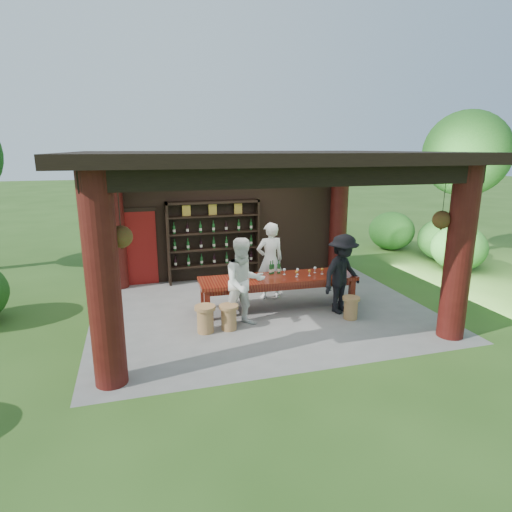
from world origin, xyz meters
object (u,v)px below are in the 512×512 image
object	(u,v)px
guest_man	(342,274)
napkin_basket	(243,277)
guest_woman	(244,283)
stool_near_left	(229,317)
tasting_table	(278,282)
stool_far_left	(205,318)
wine_shelf	(214,241)
host	(270,261)
stool_near_right	(351,307)

from	to	relation	value
guest_man	napkin_basket	world-z (taller)	guest_man
guest_woman	guest_man	world-z (taller)	guest_woman
guest_woman	stool_near_left	bearing A→B (deg)	-172.54
guest_woman	napkin_basket	size ratio (longest dim) A/B	7.13
tasting_table	stool_far_left	bearing A→B (deg)	-154.77
wine_shelf	napkin_basket	xyz separation A→B (m)	(0.17, -2.53, -0.29)
wine_shelf	guest_man	bearing A→B (deg)	-53.79
stool_near_left	host	size ratio (longest dim) A/B	0.28
guest_man	napkin_basket	xyz separation A→B (m)	(-2.12, 0.59, -0.07)
tasting_table	stool_near_right	world-z (taller)	tasting_table
wine_shelf	host	bearing A→B (deg)	-59.04
tasting_table	stool_near_right	distance (m)	1.70
napkin_basket	guest_woman	bearing A→B (deg)	-101.92
tasting_table	guest_woman	world-z (taller)	guest_woman
stool_near_left	tasting_table	bearing A→B (deg)	32.55
wine_shelf	stool_near_right	world-z (taller)	wine_shelf
stool_near_left	guest_woman	xyz separation A→B (m)	(0.35, 0.10, 0.65)
tasting_table	stool_near_left	size ratio (longest dim) A/B	6.96
guest_man	napkin_basket	size ratio (longest dim) A/B	6.82
wine_shelf	tasting_table	distance (m)	2.75
wine_shelf	stool_near_right	size ratio (longest dim) A/B	5.15
guest_man	napkin_basket	distance (m)	2.20
guest_man	napkin_basket	bearing A→B (deg)	138.31
wine_shelf	stool_near_left	world-z (taller)	wine_shelf
guest_woman	guest_man	bearing A→B (deg)	-4.92
host	guest_man	size ratio (longest dim) A/B	1.05
stool_far_left	host	size ratio (longest dim) A/B	0.30
tasting_table	stool_near_left	world-z (taller)	tasting_table
stool_near_left	stool_near_right	xyz separation A→B (m)	(2.64, -0.17, -0.02)
stool_near_right	wine_shelf	bearing A→B (deg)	123.15
tasting_table	wine_shelf	bearing A→B (deg)	111.57
stool_far_left	host	bearing A→B (deg)	41.04
stool_near_left	stool_near_right	size ratio (longest dim) A/B	1.06
stool_far_left	napkin_basket	distance (m)	1.39
wine_shelf	guest_woman	bearing A→B (deg)	-89.80
wine_shelf	stool_near_right	xyz separation A→B (m)	(2.31, -3.53, -0.85)
wine_shelf	guest_woman	size ratio (longest dim) A/B	1.35
stool_near_left	guest_woman	distance (m)	0.75
host	guest_woman	world-z (taller)	host
stool_far_left	napkin_basket	world-z (taller)	napkin_basket
wine_shelf	napkin_basket	world-z (taller)	wine_shelf
stool_far_left	tasting_table	bearing A→B (deg)	25.23
stool_far_left	stool_near_right	bearing A→B (deg)	-3.01
tasting_table	stool_near_left	bearing A→B (deg)	-147.45
wine_shelf	host	xyz separation A→B (m)	(1.05, -1.75, -0.18)
wine_shelf	stool_far_left	bearing A→B (deg)	-103.58
stool_near_right	host	xyz separation A→B (m)	(-1.26, 1.78, 0.68)
stool_near_left	napkin_basket	xyz separation A→B (m)	(0.50, 0.83, 0.55)
stool_near_left	napkin_basket	size ratio (longest dim) A/B	1.99
guest_man	stool_near_left	bearing A→B (deg)	159.21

